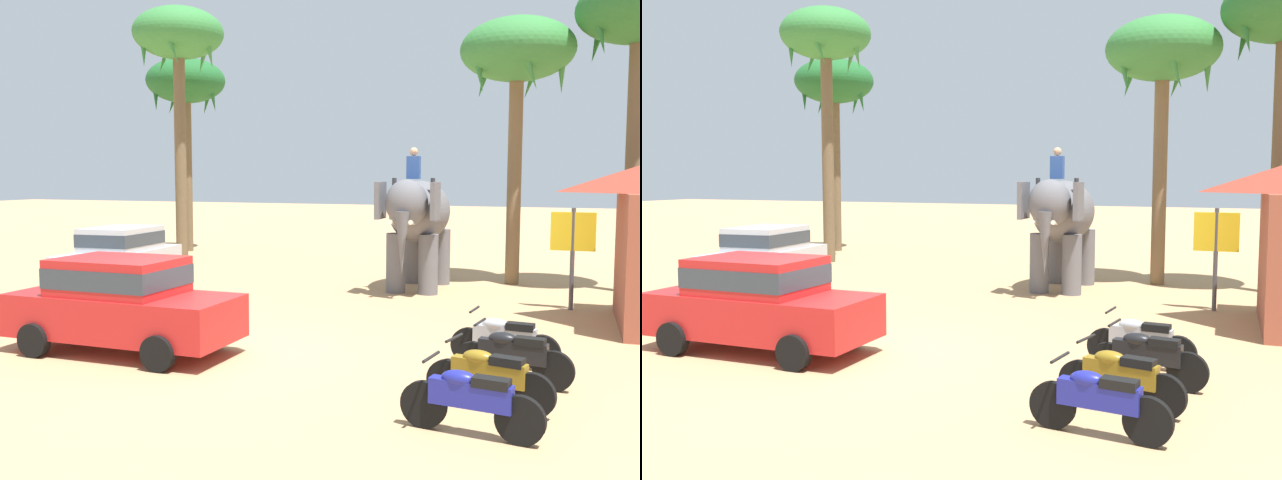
{
  "view_description": "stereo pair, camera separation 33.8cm",
  "coord_description": "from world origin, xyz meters",
  "views": [
    {
      "loc": [
        6.22,
        -10.85,
        3.18
      ],
      "look_at": [
        0.11,
        5.01,
        1.6
      ],
      "focal_mm": 39.87,
      "sensor_mm": 36.0,
      "label": 1
    },
    {
      "loc": [
        6.54,
        -10.72,
        3.18
      ],
      "look_at": [
        0.11,
        5.01,
        1.6
      ],
      "focal_mm": 39.87,
      "sensor_mm": 36.0,
      "label": 2
    }
  ],
  "objects": [
    {
      "name": "ground_plane",
      "position": [
        0.0,
        0.0,
        0.0
      ],
      "size": [
        120.0,
        120.0,
        0.0
      ],
      "primitive_type": "plane",
      "color": "tan"
    },
    {
      "name": "car_sedan_foreground",
      "position": [
        -1.55,
        -0.47,
        0.93
      ],
      "size": [
        4.1,
        1.89,
        1.7
      ],
      "color": "red",
      "rests_on": "ground"
    },
    {
      "name": "car_parked_far_side",
      "position": [
        -6.11,
        5.58,
        0.93
      ],
      "size": [
        2.1,
        4.21,
        1.7
      ],
      "color": "#B7BABF",
      "rests_on": "ground"
    },
    {
      "name": "elephant_with_mahout",
      "position": [
        1.74,
        8.24,
        1.99
      ],
      "size": [
        1.66,
        3.88,
        3.88
      ],
      "color": "slate",
      "rests_on": "ground"
    },
    {
      "name": "motorcycle_nearest_camera",
      "position": [
        4.91,
        -2.37,
        0.46
      ],
      "size": [
        1.8,
        0.55,
        0.94
      ],
      "color": "black",
      "rests_on": "ground"
    },
    {
      "name": "motorcycle_second_in_row",
      "position": [
        4.98,
        -1.28,
        0.46
      ],
      "size": [
        1.78,
        0.63,
        0.94
      ],
      "color": "black",
      "rests_on": "ground"
    },
    {
      "name": "motorcycle_mid_row",
      "position": [
        5.16,
        -0.03,
        0.46
      ],
      "size": [
        1.8,
        0.55,
        0.94
      ],
      "color": "black",
      "rests_on": "ground"
    },
    {
      "name": "motorcycle_fourth_in_row",
      "position": [
        4.93,
        0.98,
        0.46
      ],
      "size": [
        1.8,
        0.55,
        0.94
      ],
      "color": "black",
      "rests_on": "ground"
    },
    {
      "name": "palm_tree_behind_elephant",
      "position": [
        4.08,
        10.25,
        6.49
      ],
      "size": [
        3.2,
        3.2,
        7.59
      ],
      "color": "brown",
      "rests_on": "ground"
    },
    {
      "name": "palm_tree_near_hut",
      "position": [
        -7.63,
        11.21,
        7.84
      ],
      "size": [
        3.2,
        3.2,
        9.04
      ],
      "color": "brown",
      "rests_on": "ground"
    },
    {
      "name": "palm_tree_left_of_road",
      "position": [
        7.18,
        9.86,
        7.23
      ],
      "size": [
        3.2,
        3.2,
        8.38
      ],
      "color": "brown",
      "rests_on": "ground"
    },
    {
      "name": "palm_tree_far_back",
      "position": [
        -9.41,
        14.54,
        6.75
      ],
      "size": [
        3.2,
        3.2,
        7.86
      ],
      "color": "brown",
      "rests_on": "ground"
    },
    {
      "name": "signboard_yellow",
      "position": [
        5.81,
        6.61,
        1.69
      ],
      "size": [
        1.0,
        0.1,
        2.4
      ],
      "color": "#4C4C51",
      "rests_on": "ground"
    }
  ]
}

